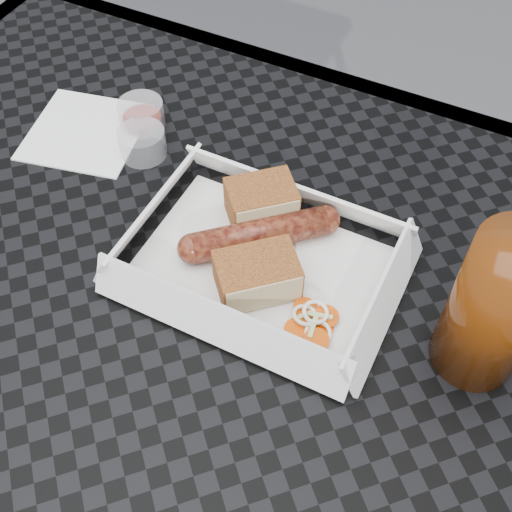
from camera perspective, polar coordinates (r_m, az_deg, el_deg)
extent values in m
cube|color=black|center=(0.60, -13.02, -4.07)|extent=(0.80, 0.80, 0.01)
cube|color=black|center=(0.83, 2.75, 15.99)|extent=(0.80, 0.03, 0.03)
cylinder|color=black|center=(1.20, -14.06, 5.08)|extent=(0.03, 0.03, 0.73)
cylinder|color=black|center=(1.04, 18.94, -7.88)|extent=(0.03, 0.03, 0.73)
cube|color=white|center=(0.60, 0.43, -0.94)|extent=(0.22, 0.15, 0.00)
cylinder|color=maroon|center=(0.60, 0.36, 1.94)|extent=(0.11, 0.11, 0.03)
sphere|color=maroon|center=(0.61, 6.15, 3.17)|extent=(0.03, 0.03, 0.03)
sphere|color=maroon|center=(0.59, -5.64, 0.64)|extent=(0.03, 0.03, 0.03)
cube|color=brown|center=(0.62, 0.48, 4.80)|extent=(0.08, 0.08, 0.04)
cube|color=brown|center=(0.57, 0.10, -1.69)|extent=(0.08, 0.08, 0.04)
cylinder|color=#D74C09|center=(0.56, 4.51, -5.80)|extent=(0.02, 0.02, 0.00)
torus|color=white|center=(0.56, 5.02, -6.55)|extent=(0.02, 0.02, 0.00)
cube|color=#B2D17F|center=(0.56, 5.63, -6.05)|extent=(0.02, 0.02, 0.00)
cube|color=white|center=(0.75, -14.91, 10.63)|extent=(0.14, 0.14, 0.00)
cylinder|color=maroon|center=(0.73, -10.15, 12.28)|extent=(0.05, 0.05, 0.03)
cylinder|color=silver|center=(0.70, -10.07, 9.90)|extent=(0.05, 0.05, 0.03)
cylinder|color=#4C1F06|center=(0.52, 20.53, -4.41)|extent=(0.07, 0.07, 0.15)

